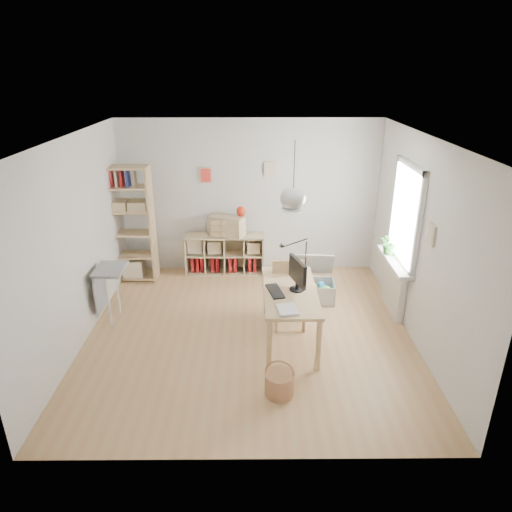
{
  "coord_description": "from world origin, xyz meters",
  "views": [
    {
      "loc": [
        0.06,
        -5.53,
        3.5
      ],
      "look_at": [
        0.1,
        0.3,
        1.05
      ],
      "focal_mm": 32.0,
      "sensor_mm": 36.0,
      "label": 1
    }
  ],
  "objects_px": {
    "tall_bookshelf": "(129,220)",
    "drawer_chest": "(227,226)",
    "desk": "(290,296)",
    "storage_chest": "(315,286)",
    "monitor": "(297,273)",
    "cube_shelf": "(224,256)",
    "chair": "(289,290)"
  },
  "relations": [
    {
      "from": "chair",
      "to": "monitor",
      "type": "relative_size",
      "value": 1.92
    },
    {
      "from": "monitor",
      "to": "cube_shelf",
      "type": "bearing_deg",
      "value": 99.4
    },
    {
      "from": "chair",
      "to": "drawer_chest",
      "type": "height_order",
      "value": "drawer_chest"
    },
    {
      "from": "cube_shelf",
      "to": "chair",
      "type": "relative_size",
      "value": 1.5
    },
    {
      "from": "chair",
      "to": "monitor",
      "type": "distance_m",
      "value": 0.62
    },
    {
      "from": "storage_chest",
      "to": "drawer_chest",
      "type": "bearing_deg",
      "value": 148.97
    },
    {
      "from": "cube_shelf",
      "to": "monitor",
      "type": "distance_m",
      "value": 2.58
    },
    {
      "from": "chair",
      "to": "monitor",
      "type": "xyz_separation_m",
      "value": [
        0.07,
        -0.41,
        0.46
      ]
    },
    {
      "from": "cube_shelf",
      "to": "storage_chest",
      "type": "distance_m",
      "value": 1.86
    },
    {
      "from": "storage_chest",
      "to": "desk",
      "type": "bearing_deg",
      "value": -108.73
    },
    {
      "from": "chair",
      "to": "monitor",
      "type": "bearing_deg",
      "value": -82.08
    },
    {
      "from": "storage_chest",
      "to": "monitor",
      "type": "bearing_deg",
      "value": -105.05
    },
    {
      "from": "cube_shelf",
      "to": "tall_bookshelf",
      "type": "height_order",
      "value": "tall_bookshelf"
    },
    {
      "from": "cube_shelf",
      "to": "chair",
      "type": "distance_m",
      "value": 2.11
    },
    {
      "from": "tall_bookshelf",
      "to": "monitor",
      "type": "height_order",
      "value": "tall_bookshelf"
    },
    {
      "from": "tall_bookshelf",
      "to": "drawer_chest",
      "type": "height_order",
      "value": "tall_bookshelf"
    },
    {
      "from": "cube_shelf",
      "to": "drawer_chest",
      "type": "relative_size",
      "value": 2.31
    },
    {
      "from": "storage_chest",
      "to": "drawer_chest",
      "type": "height_order",
      "value": "drawer_chest"
    },
    {
      "from": "chair",
      "to": "drawer_chest",
      "type": "bearing_deg",
      "value": 116.8
    },
    {
      "from": "drawer_chest",
      "to": "storage_chest",
      "type": "bearing_deg",
      "value": -11.44
    },
    {
      "from": "storage_chest",
      "to": "cube_shelf",
      "type": "bearing_deg",
      "value": 149.26
    },
    {
      "from": "cube_shelf",
      "to": "chair",
      "type": "height_order",
      "value": "chair"
    },
    {
      "from": "monitor",
      "to": "desk",
      "type": "bearing_deg",
      "value": 164.76
    },
    {
      "from": "tall_bookshelf",
      "to": "monitor",
      "type": "distance_m",
      "value": 3.31
    },
    {
      "from": "cube_shelf",
      "to": "drawer_chest",
      "type": "xyz_separation_m",
      "value": [
        0.07,
        -0.04,
        0.59
      ]
    },
    {
      "from": "storage_chest",
      "to": "monitor",
      "type": "distance_m",
      "value": 1.45
    },
    {
      "from": "tall_bookshelf",
      "to": "chair",
      "type": "xyz_separation_m",
      "value": [
        2.6,
        -1.53,
        -0.55
      ]
    },
    {
      "from": "chair",
      "to": "storage_chest",
      "type": "xyz_separation_m",
      "value": [
        0.48,
        0.75,
        -0.31
      ]
    },
    {
      "from": "desk",
      "to": "tall_bookshelf",
      "type": "distance_m",
      "value": 3.27
    },
    {
      "from": "cube_shelf",
      "to": "storage_chest",
      "type": "xyz_separation_m",
      "value": [
        1.52,
        -1.07,
        -0.08
      ]
    },
    {
      "from": "tall_bookshelf",
      "to": "storage_chest",
      "type": "bearing_deg",
      "value": -14.29
    },
    {
      "from": "monitor",
      "to": "drawer_chest",
      "type": "distance_m",
      "value": 2.42
    }
  ]
}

